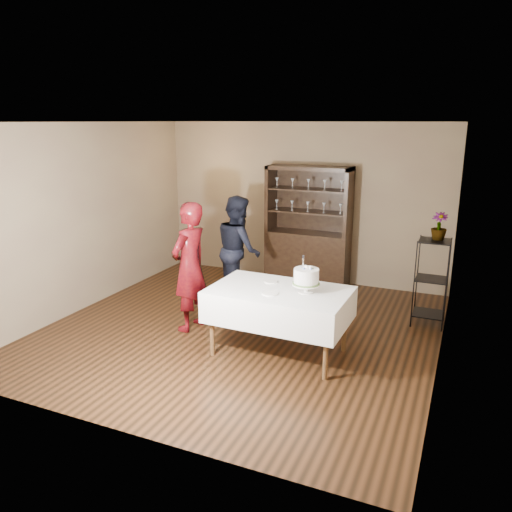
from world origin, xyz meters
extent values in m
plane|color=black|center=(0.00, 0.00, 0.00)|extent=(5.00, 5.00, 0.00)
plane|color=silver|center=(0.00, 0.00, 2.70)|extent=(5.00, 5.00, 0.00)
cube|color=brown|center=(0.00, 2.50, 1.35)|extent=(5.00, 0.02, 2.70)
cube|color=brown|center=(-2.50, 0.00, 1.35)|extent=(0.02, 5.00, 2.70)
cube|color=brown|center=(2.50, 0.00, 1.35)|extent=(0.02, 5.00, 2.70)
cube|color=black|center=(0.20, 2.24, 0.45)|extent=(1.40, 0.48, 0.90)
cube|color=black|center=(0.20, 2.46, 1.45)|extent=(1.40, 0.03, 1.10)
cube|color=black|center=(0.20, 2.24, 1.97)|extent=(1.40, 0.48, 0.06)
cube|color=black|center=(0.20, 2.24, 1.25)|extent=(1.28, 0.42, 0.02)
cube|color=black|center=(0.20, 2.24, 1.62)|extent=(1.28, 0.42, 0.02)
cylinder|color=black|center=(2.08, 1.00, 0.60)|extent=(0.02, 0.02, 1.20)
cylinder|color=black|center=(2.48, 1.00, 0.60)|extent=(0.02, 0.02, 1.20)
cylinder|color=black|center=(2.08, 1.40, 0.60)|extent=(0.02, 0.02, 1.20)
cylinder|color=black|center=(2.48, 1.40, 0.60)|extent=(0.02, 0.02, 1.20)
cube|color=black|center=(2.28, 1.20, 0.15)|extent=(0.40, 0.40, 0.02)
cube|color=black|center=(2.28, 1.20, 0.65)|extent=(0.40, 0.40, 0.01)
cube|color=black|center=(2.28, 1.20, 1.18)|extent=(0.40, 0.40, 0.02)
cube|color=silver|center=(0.71, -0.45, 0.62)|extent=(1.64, 1.03, 0.37)
cylinder|color=#4F351D|center=(0.01, -0.82, 0.38)|extent=(0.06, 0.06, 0.77)
cylinder|color=#4F351D|center=(1.40, -0.86, 0.38)|extent=(0.06, 0.06, 0.77)
cylinder|color=#4F351D|center=(0.02, -0.05, 0.38)|extent=(0.06, 0.06, 0.77)
cylinder|color=#4F351D|center=(1.42, -0.08, 0.38)|extent=(0.06, 0.06, 0.77)
imported|color=#32040F|center=(-0.64, -0.21, 0.86)|extent=(0.50, 0.68, 1.72)
imported|color=black|center=(-0.52, 1.03, 0.82)|extent=(0.98, 1.01, 1.64)
cylinder|color=white|center=(1.03, -0.43, 0.81)|extent=(0.18, 0.18, 0.01)
cylinder|color=white|center=(1.03, -0.43, 0.85)|extent=(0.04, 0.04, 0.09)
cylinder|color=white|center=(1.03, -0.43, 0.91)|extent=(0.32, 0.32, 0.01)
cylinder|color=#4F7437|center=(1.03, -0.43, 0.92)|extent=(0.31, 0.31, 0.02)
cylinder|color=silver|center=(1.03, -0.43, 1.00)|extent=(0.29, 0.29, 0.18)
sphere|color=#5266B0|center=(1.05, -0.43, 1.10)|extent=(0.02, 0.02, 0.02)
cube|color=silver|center=(0.99, -0.44, 1.15)|extent=(0.02, 0.02, 0.12)
cube|color=black|center=(0.99, -0.44, 1.23)|extent=(0.02, 0.02, 0.05)
cylinder|color=white|center=(0.67, -0.64, 0.82)|extent=(0.25, 0.25, 0.01)
cylinder|color=white|center=(0.52, -0.24, 0.82)|extent=(0.21, 0.21, 0.01)
imported|color=#4F7437|center=(2.31, 1.24, 1.37)|extent=(0.21, 0.21, 0.37)
camera|label=1|loc=(2.66, -5.63, 2.72)|focal=35.00mm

